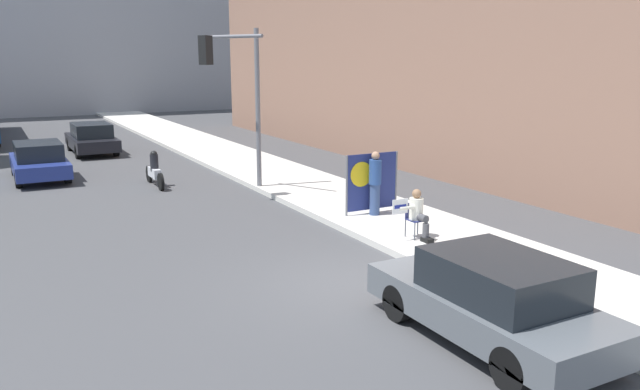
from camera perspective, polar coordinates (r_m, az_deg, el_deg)
ground_plane at (r=12.52m, az=3.55°, el=-8.24°), size 160.00×160.00×0.00m
sidewalk_curb at (r=27.03m, az=-7.34°, el=3.14°), size 3.35×90.00×0.16m
building_backdrop_right at (r=30.31m, az=12.33°, el=16.82°), size 10.00×32.00×13.72m
seated_protester at (r=15.06m, az=8.90°, el=-1.60°), size 0.95×0.77×1.19m
jogger_on_sidewalk at (r=17.13m, az=5.05°, el=1.13°), size 0.34×0.34×1.76m
protest_banner at (r=17.35m, az=4.72°, el=1.24°), size 1.69×0.06×1.68m
traffic_light_pole at (r=20.07m, az=-7.45°, el=10.18°), size 2.36×2.13×5.18m
parked_car_curbside at (r=10.27m, az=15.49°, el=-9.15°), size 1.86×4.24×1.43m
car_on_road_nearest at (r=25.20m, az=-24.30°, el=2.87°), size 1.81×4.32×1.39m
car_on_road_midblock at (r=31.16m, az=-20.15°, el=4.89°), size 1.85×4.51×1.43m
motorcycle_on_road at (r=22.51m, az=-14.89°, el=2.13°), size 0.28×2.25×1.26m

